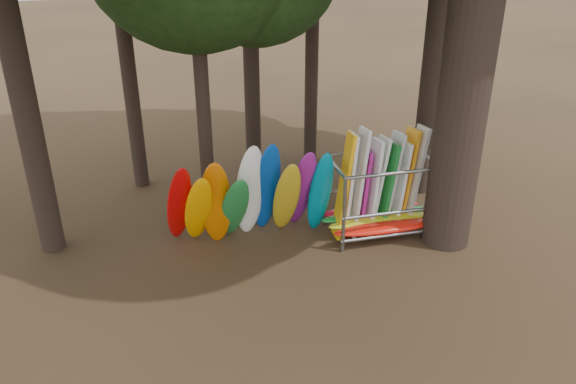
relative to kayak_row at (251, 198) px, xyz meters
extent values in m
plane|color=#47331E|center=(0.74, -1.63, -1.28)|extent=(120.00, 120.00, 0.00)
cylinder|color=black|center=(-0.86, 1.85, 3.06)|extent=(0.38, 0.38, 8.67)
ellipsoid|color=red|center=(-1.79, -0.04, 0.04)|extent=(0.84, 1.92, 2.77)
ellipsoid|color=#FFA000|center=(-1.34, -0.10, -0.11)|extent=(0.85, 1.78, 2.48)
ellipsoid|color=#C45903|center=(-0.89, -0.06, -0.02)|extent=(0.84, 1.06, 2.60)
ellipsoid|color=#1F7735|center=(-0.44, -0.05, -0.21)|extent=(0.89, 1.69, 2.30)
ellipsoid|color=white|center=(0.01, 0.13, 0.12)|extent=(0.88, 1.24, 2.90)
ellipsoid|color=#093FA9|center=(0.45, 0.17, 0.14)|extent=(0.76, 1.46, 2.96)
ellipsoid|color=gold|center=(0.90, -0.10, -0.06)|extent=(0.70, 1.64, 2.58)
ellipsoid|color=#8E1C89|center=(1.35, 0.09, 0.04)|extent=(0.70, 1.66, 2.76)
ellipsoid|color=#007794|center=(1.80, -0.11, -0.01)|extent=(0.68, 1.14, 2.63)
ellipsoid|color=red|center=(3.39, -0.83, -0.86)|extent=(2.87, 0.55, 0.24)
ellipsoid|color=yellow|center=(3.39, -0.46, -0.86)|extent=(2.91, 0.55, 0.24)
ellipsoid|color=#1D832F|center=(3.39, -0.08, -0.86)|extent=(3.05, 0.55, 0.24)
ellipsoid|color=red|center=(3.39, 0.25, -0.86)|extent=(2.84, 0.55, 0.24)
cube|color=#F7AA0D|center=(2.41, -0.18, 0.14)|extent=(0.52, 0.77, 2.85)
cube|color=white|center=(2.60, 0.02, 0.08)|extent=(0.39, 0.78, 2.74)
cube|color=silver|center=(2.80, -0.14, 0.17)|extent=(0.48, 0.82, 2.91)
cube|color=#A61B7D|center=(3.00, -0.06, -0.14)|extent=(0.36, 0.74, 2.31)
cube|color=white|center=(3.19, -0.17, 0.01)|extent=(0.41, 0.80, 2.60)
cube|color=silver|center=(3.39, 0.01, 0.01)|extent=(0.58, 0.81, 2.58)
cube|color=#1A752A|center=(3.59, -0.19, -0.05)|extent=(0.52, 0.79, 2.46)
cube|color=silver|center=(3.78, 0.03, 0.05)|extent=(0.62, 0.83, 2.66)
cube|color=white|center=(3.98, -0.14, -0.06)|extent=(0.45, 0.78, 2.45)
cube|color=#FB9F1B|center=(4.17, -0.04, 0.10)|extent=(0.57, 0.83, 2.76)
cube|color=silver|center=(4.37, -0.15, 0.14)|extent=(0.61, 0.82, 2.83)
camera|label=1|loc=(-2.23, -12.56, 6.21)|focal=35.00mm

